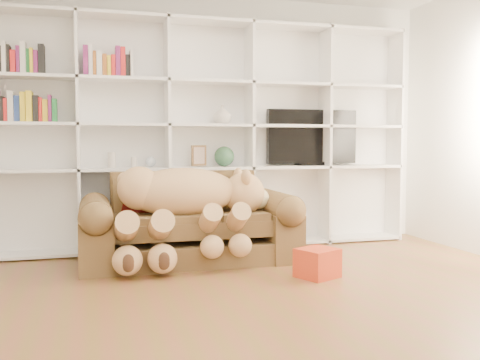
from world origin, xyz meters
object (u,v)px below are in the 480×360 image
object	(u,v)px
teddy_bear	(185,202)
gift_box	(317,263)
sofa	(189,228)
tv	(312,138)

from	to	relation	value
teddy_bear	gift_box	size ratio (longest dim) A/B	5.01
sofa	teddy_bear	xyz separation A→B (m)	(-0.07, -0.17, 0.27)
sofa	tv	distance (m)	1.85
sofa	gift_box	xyz separation A→B (m)	(0.91, -0.88, -0.20)
sofa	teddy_bear	distance (m)	0.32
teddy_bear	tv	distance (m)	1.87
gift_box	tv	distance (m)	1.94
tv	gift_box	bearing A→B (deg)	-111.50
gift_box	tv	bearing A→B (deg)	68.50
teddy_bear	sofa	bearing A→B (deg)	66.41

